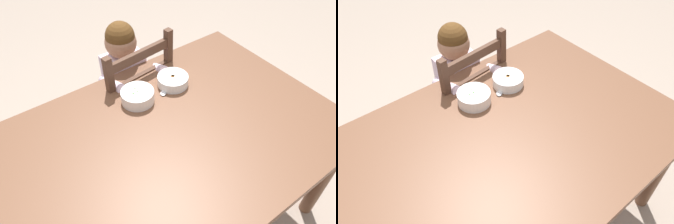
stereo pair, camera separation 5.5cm
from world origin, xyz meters
The scene contains 7 objects.
ground_plane centered at (0.00, 0.00, 0.00)m, with size 8.00×8.00×0.00m, color tan.
dining_table centered at (0.00, 0.00, 0.63)m, with size 1.55×1.04×0.71m.
dining_chair centered at (0.13, 0.57, 0.44)m, with size 0.46×0.46×0.91m.
child_figure centered at (0.13, 0.56, 0.63)m, with size 0.32×0.31×0.95m.
bowl_of_peas centered at (0.02, 0.27, 0.75)m, with size 0.16×0.16×0.06m.
bowl_of_carrots centered at (0.23, 0.27, 0.74)m, with size 0.16×0.16×0.05m.
spoon centered at (0.16, 0.25, 0.72)m, with size 0.10×0.12×0.01m.
Camera 1 is at (-0.53, -0.72, 1.75)m, focal length 33.87 mm.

